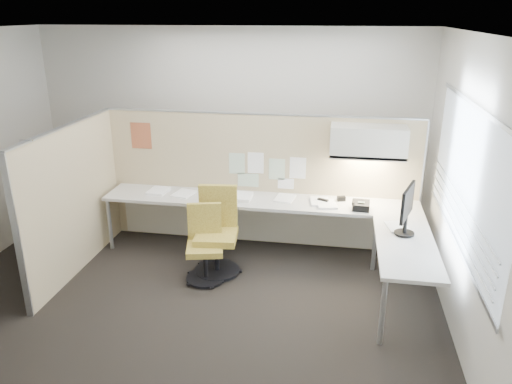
% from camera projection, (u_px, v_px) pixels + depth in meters
% --- Properties ---
extents(floor, '(5.50, 4.50, 0.01)m').
position_uv_depth(floor, '(187.00, 298.00, 5.50)').
color(floor, black).
rests_on(floor, ground).
extents(ceiling, '(5.50, 4.50, 0.01)m').
position_uv_depth(ceiling, '(172.00, 31.00, 4.54)').
color(ceiling, white).
rests_on(ceiling, wall_back).
extents(wall_back, '(5.50, 0.02, 2.80)m').
position_uv_depth(wall_back, '(229.00, 129.00, 7.10)').
color(wall_back, beige).
rests_on(wall_back, ground).
extents(wall_front, '(5.50, 0.02, 2.80)m').
position_uv_depth(wall_front, '(61.00, 296.00, 2.94)').
color(wall_front, beige).
rests_on(wall_front, ground).
extents(wall_right, '(0.02, 4.50, 2.80)m').
position_uv_depth(wall_right, '(467.00, 194.00, 4.58)').
color(wall_right, beige).
rests_on(wall_right, ground).
extents(window_pane, '(0.01, 2.80, 1.30)m').
position_uv_depth(window_pane, '(467.00, 178.00, 4.53)').
color(window_pane, '#A4B2BF').
rests_on(window_pane, wall_right).
extents(partition_back, '(4.10, 0.06, 1.75)m').
position_uv_depth(partition_back, '(260.00, 180.00, 6.59)').
color(partition_back, tan).
rests_on(partition_back, floor).
extents(partition_left, '(0.06, 2.20, 1.75)m').
position_uv_depth(partition_left, '(74.00, 200.00, 5.90)').
color(partition_left, tan).
rests_on(partition_left, floor).
extents(desk, '(4.00, 2.07, 0.73)m').
position_uv_depth(desk, '(284.00, 215.00, 6.19)').
color(desk, beige).
rests_on(desk, floor).
extents(overhead_bin, '(0.90, 0.36, 0.38)m').
position_uv_depth(overhead_bin, '(368.00, 142.00, 5.96)').
color(overhead_bin, beige).
rests_on(overhead_bin, partition_back).
extents(task_light_strip, '(0.60, 0.06, 0.02)m').
position_uv_depth(task_light_strip, '(367.00, 158.00, 6.04)').
color(task_light_strip, '#FFEABF').
rests_on(task_light_strip, overhead_bin).
extents(pinned_papers, '(1.01, 0.00, 0.47)m').
position_uv_depth(pinned_papers, '(265.00, 170.00, 6.49)').
color(pinned_papers, '#8CBF8C').
rests_on(pinned_papers, partition_back).
extents(poster, '(0.28, 0.00, 0.35)m').
position_uv_depth(poster, '(141.00, 136.00, 6.63)').
color(poster, '#F55A1F').
rests_on(poster, partition_back).
extents(chair_left, '(0.54, 0.56, 1.03)m').
position_uv_depth(chair_left, '(217.00, 234.00, 5.94)').
color(chair_left, black).
rests_on(chair_left, floor).
extents(chair_right, '(0.50, 0.51, 0.88)m').
position_uv_depth(chair_right, '(205.00, 246.00, 5.79)').
color(chair_right, black).
rests_on(chair_right, floor).
extents(monitor, '(0.21, 0.50, 0.54)m').
position_uv_depth(monitor, '(407.00, 208.00, 5.23)').
color(monitor, black).
rests_on(monitor, desk).
extents(phone, '(0.22, 0.21, 0.12)m').
position_uv_depth(phone, '(361.00, 206.00, 5.98)').
color(phone, black).
rests_on(phone, desk).
extents(stapler, '(0.14, 0.09, 0.05)m').
position_uv_depth(stapler, '(323.00, 201.00, 6.21)').
color(stapler, black).
rests_on(stapler, desk).
extents(tape_dispenser, '(0.11, 0.09, 0.06)m').
position_uv_depth(tape_dispenser, '(341.00, 199.00, 6.27)').
color(tape_dispenser, black).
rests_on(tape_dispenser, desk).
extents(coat_hook, '(0.18, 0.44, 1.34)m').
position_uv_depth(coat_hook, '(24.00, 174.00, 5.07)').
color(coat_hook, silver).
rests_on(coat_hook, partition_left).
extents(paper_stack_0, '(0.25, 0.31, 0.04)m').
position_uv_depth(paper_stack_0, '(158.00, 191.00, 6.57)').
color(paper_stack_0, white).
rests_on(paper_stack_0, desk).
extents(paper_stack_1, '(0.29, 0.34, 0.02)m').
position_uv_depth(paper_stack_1, '(184.00, 194.00, 6.50)').
color(paper_stack_1, white).
rests_on(paper_stack_1, desk).
extents(paper_stack_2, '(0.23, 0.30, 0.05)m').
position_uv_depth(paper_stack_2, '(242.00, 197.00, 6.34)').
color(paper_stack_2, white).
rests_on(paper_stack_2, desk).
extents(paper_stack_3, '(0.27, 0.33, 0.02)m').
position_uv_depth(paper_stack_3, '(285.00, 198.00, 6.35)').
color(paper_stack_3, white).
rests_on(paper_stack_3, desk).
extents(paper_stack_4, '(0.29, 0.34, 0.03)m').
position_uv_depth(paper_stack_4, '(327.00, 204.00, 6.13)').
color(paper_stack_4, white).
rests_on(paper_stack_4, desk).
extents(paper_stack_5, '(0.29, 0.34, 0.02)m').
position_uv_depth(paper_stack_5, '(398.00, 227.00, 5.50)').
color(paper_stack_5, white).
rests_on(paper_stack_5, desk).
extents(paper_stack_6, '(0.27, 0.33, 0.03)m').
position_uv_depth(paper_stack_6, '(320.00, 202.00, 6.22)').
color(paper_stack_6, white).
rests_on(paper_stack_6, desk).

